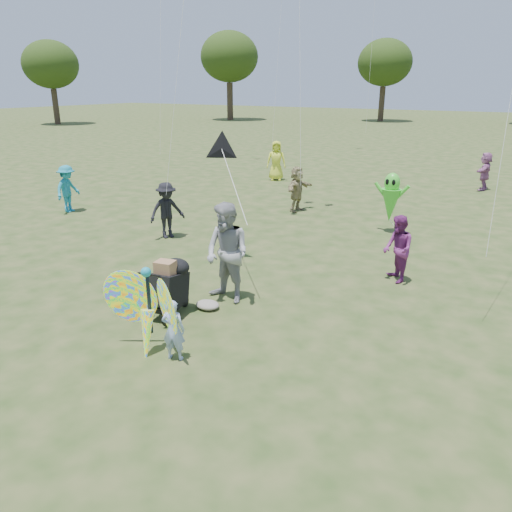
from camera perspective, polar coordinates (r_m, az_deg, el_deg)
The scene contains 14 objects.
ground at distance 8.40m, azimuth -4.19°, elevation -10.25°, with size 160.00×160.00×0.00m, color #51592B.
child_girl at distance 7.90m, azimuth -9.42°, elevation -8.34°, with size 0.37×0.24×1.00m, color #97AED6.
adult_man at distance 9.68m, azimuth -3.30°, elevation 0.31°, with size 0.96×0.75×1.98m, color #96959A.
grey_bag at distance 9.69m, azimuth -5.56°, elevation -5.58°, with size 0.47×0.39×0.15m, color gray.
crowd_b at distance 14.09m, azimuth -10.15°, elevation 5.16°, with size 1.01×0.58×1.56m, color black.
crowd_d at distance 16.95m, azimuth 4.71°, elevation 7.65°, with size 1.40×0.45×1.51m, color #95875B.
crowd_e at distance 11.16m, azimuth 15.90°, elevation 0.77°, with size 0.72×0.56×1.47m, color #77276D.
crowd_g at distance 22.54m, azimuth 2.33°, elevation 10.83°, with size 0.84×0.55×1.73m, color yellow.
crowd_i at distance 17.93m, azimuth -20.72°, elevation 7.20°, with size 1.01×0.58×1.56m, color teal.
crowd_j at distance 22.40m, azimuth 24.70°, elevation 8.80°, with size 1.40×0.45×1.51m, color #A65E94.
jogging_stroller at distance 9.33m, azimuth -9.81°, elevation -3.18°, with size 0.61×1.10×1.09m.
butterfly_kite at distance 8.09m, azimuth -12.28°, elevation -6.26°, with size 1.74×0.75×1.64m.
delta_kite_rig at distance 11.64m, azimuth -3.94°, elevation 12.08°, with size 2.29×2.15×1.52m.
alien_kite at distance 14.84m, azimuth 15.14°, elevation 6.24°, with size 1.12×0.69×1.74m.
Camera 1 is at (4.28, -5.94, 4.11)m, focal length 35.00 mm.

